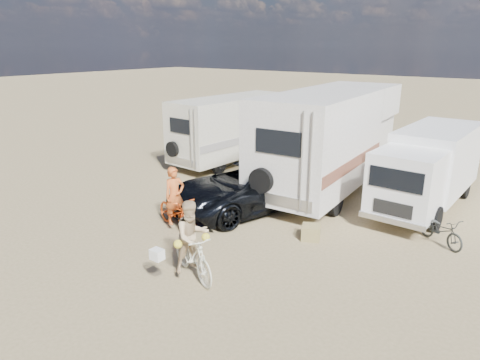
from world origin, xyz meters
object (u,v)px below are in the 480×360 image
Objects in this scene: rv_left at (231,130)px; dark_suv at (248,186)px; box_truck at (427,170)px; bike_man at (176,212)px; crate at (311,232)px; rider_man at (175,201)px; cooler at (272,194)px; bike_woman at (193,255)px; bike_parked at (441,230)px; rv_main at (330,141)px; rider_woman at (192,243)px.

dark_suv is at bearing -43.46° from rv_left.
box_truck is (8.75, -0.85, -0.20)m from rv_left.
crate is at bearing -46.19° from bike_man.
rider_man is 2.90× the size of cooler.
bike_woman reaches higher than bike_parked.
box_truck is at bearing 0.66° from bike_woman.
dark_suv is at bearing -140.08° from box_truck.
rv_left reaches higher than bike_man.
bike_woman is 1.11× the size of rider_man.
cooler reaches higher than crate.
dark_suv is (4.12, -4.45, -0.72)m from rv_left.
rv_main reaches higher than crate.
bike_man is 3.87× the size of crate.
box_truck is 3.59× the size of rider_man.
bike_man is 3.31× the size of cooler.
rider_man reaches higher than bike_woman.
rv_main is 4.12× the size of bike_man.
cooler is at bearing 35.33° from bike_woman.
box_truck is 8.56m from bike_woman.
rv_main reaches higher than box_truck.
dark_suv is 1.27m from cooler.
rider_man is at bearing 17.93° from bike_man.
rv_left is at bearing 150.24° from dark_suv.
crate is (3.52, 1.71, -0.65)m from rider_man.
rv_left is 1.13× the size of dark_suv.
bike_man is (-0.73, -2.60, -0.25)m from dark_suv.
dark_suv reaches higher than bike_woman.
bike_parked is 3.06× the size of crate.
bike_man is (-5.36, -6.20, -0.77)m from box_truck.
rider_woman is 1.11× the size of bike_parked.
bike_man reaches higher than cooler.
cooler is at bearing 141.61° from crate.
rv_left is at bearing 43.59° from bike_man.
bike_man is at bearing 152.91° from bike_parked.
rider_man reaches higher than bike_parked.
rv_left is 8.83m from crate.
box_truck is 10.41× the size of cooler.
bike_woman reaches higher than crate.
dark_suv is 2.81× the size of bike_man.
rv_main is 7.87m from rider_woman.
box_truck is at bearing 55.31° from dark_suv.
box_truck is 4.97m from crate.
rider_woman reaches higher than rider_man.
cooler is at bearing -33.54° from rv_left.
dark_suv is 2.98m from crate.
crate is at bearing -73.29° from rv_main.
crate is (6.91, -5.34, -1.27)m from rv_left.
bike_parked is 2.62× the size of cooler.
rv_left reaches higher than box_truck.
bike_parked is at bearing -16.75° from rider_woman.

